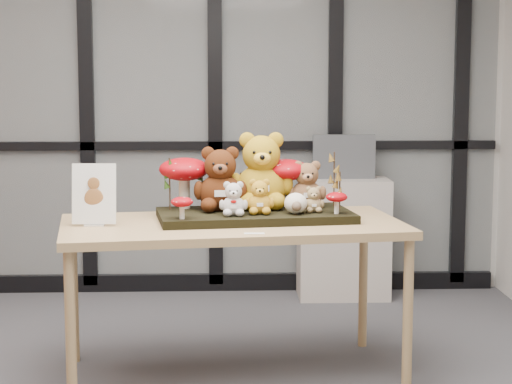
{
  "coord_description": "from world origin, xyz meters",
  "views": [
    {
      "loc": [
        0.49,
        -4.08,
        1.59
      ],
      "look_at": [
        0.67,
        0.55,
        0.97
      ],
      "focal_mm": 65.0,
      "sensor_mm": 36.0,
      "label": 1
    }
  ],
  "objects_px": {
    "bear_small_yellow": "(260,195)",
    "plush_cream_hedgehog": "(296,202)",
    "bear_pooh_yellow": "(261,166)",
    "display_table": "(232,235)",
    "diorama_tray": "(255,215)",
    "mushroom_front_left": "(182,207)",
    "monitor": "(344,157)",
    "bear_white_bow": "(233,197)",
    "mushroom_back_left": "(184,180)",
    "cabinet": "(343,238)",
    "bear_tan_back": "(307,182)",
    "mushroom_front_right": "(337,202)",
    "sign_holder": "(94,197)",
    "bear_beige_small": "(314,198)",
    "mushroom_back_right": "(286,180)",
    "bear_brown_medium": "(220,175)"
  },
  "relations": [
    {
      "from": "bear_small_yellow",
      "to": "plush_cream_hedgehog",
      "type": "xyz_separation_m",
      "value": [
        0.19,
        -0.0,
        -0.04
      ]
    },
    {
      "from": "bear_small_yellow",
      "to": "bear_pooh_yellow",
      "type": "bearing_deg",
      "value": 77.15
    },
    {
      "from": "display_table",
      "to": "diorama_tray",
      "type": "relative_size",
      "value": 1.84
    },
    {
      "from": "mushroom_front_left",
      "to": "monitor",
      "type": "height_order",
      "value": "monitor"
    },
    {
      "from": "bear_white_bow",
      "to": "mushroom_back_left",
      "type": "xyz_separation_m",
      "value": [
        -0.26,
        0.26,
        0.05
      ]
    },
    {
      "from": "display_table",
      "to": "bear_pooh_yellow",
      "type": "bearing_deg",
      "value": 45.83
    },
    {
      "from": "cabinet",
      "to": "monitor",
      "type": "height_order",
      "value": "monitor"
    },
    {
      "from": "bear_tan_back",
      "to": "mushroom_front_right",
      "type": "bearing_deg",
      "value": -67.17
    },
    {
      "from": "bear_pooh_yellow",
      "to": "sign_holder",
      "type": "height_order",
      "value": "bear_pooh_yellow"
    },
    {
      "from": "display_table",
      "to": "bear_beige_small",
      "type": "xyz_separation_m",
      "value": [
        0.42,
        0.05,
        0.18
      ]
    },
    {
      "from": "plush_cream_hedgehog",
      "to": "mushroom_back_right",
      "type": "height_order",
      "value": "mushroom_back_right"
    },
    {
      "from": "bear_white_bow",
      "to": "cabinet",
      "type": "bearing_deg",
      "value": 57.28
    },
    {
      "from": "bear_pooh_yellow",
      "to": "bear_white_bow",
      "type": "xyz_separation_m",
      "value": [
        -0.15,
        -0.26,
        -0.13
      ]
    },
    {
      "from": "mushroom_back_left",
      "to": "cabinet",
      "type": "bearing_deg",
      "value": 54.13
    },
    {
      "from": "bear_beige_small",
      "to": "mushroom_front_right",
      "type": "xyz_separation_m",
      "value": [
        0.11,
        -0.06,
        -0.01
      ]
    },
    {
      "from": "cabinet",
      "to": "plush_cream_hedgehog",
      "type": "bearing_deg",
      "value": -105.79
    },
    {
      "from": "bear_white_bow",
      "to": "mushroom_front_left",
      "type": "relative_size",
      "value": 1.57
    },
    {
      "from": "bear_small_yellow",
      "to": "mushroom_front_right",
      "type": "bearing_deg",
      "value": -10.19
    },
    {
      "from": "bear_pooh_yellow",
      "to": "monitor",
      "type": "xyz_separation_m",
      "value": [
        0.64,
        1.46,
        -0.09
      ]
    },
    {
      "from": "bear_small_yellow",
      "to": "mushroom_front_left",
      "type": "height_order",
      "value": "bear_small_yellow"
    },
    {
      "from": "bear_brown_medium",
      "to": "sign_holder",
      "type": "relative_size",
      "value": 1.18
    },
    {
      "from": "mushroom_back_left",
      "to": "mushroom_back_right",
      "type": "height_order",
      "value": "mushroom_back_left"
    },
    {
      "from": "mushroom_back_right",
      "to": "sign_holder",
      "type": "distance_m",
      "value": 1.04
    },
    {
      "from": "bear_small_yellow",
      "to": "mushroom_back_left",
      "type": "height_order",
      "value": "mushroom_back_left"
    },
    {
      "from": "diorama_tray",
      "to": "mushroom_front_left",
      "type": "distance_m",
      "value": 0.44
    },
    {
      "from": "mushroom_back_left",
      "to": "display_table",
      "type": "bearing_deg",
      "value": -39.93
    },
    {
      "from": "bear_white_bow",
      "to": "sign_holder",
      "type": "bearing_deg",
      "value": 174.32
    },
    {
      "from": "bear_tan_back",
      "to": "mushroom_front_left",
      "type": "xyz_separation_m",
      "value": [
        -0.65,
        -0.36,
        -0.08
      ]
    },
    {
      "from": "mushroom_back_left",
      "to": "monitor",
      "type": "distance_m",
      "value": 1.8
    },
    {
      "from": "diorama_tray",
      "to": "mushroom_back_left",
      "type": "distance_m",
      "value": 0.43
    },
    {
      "from": "plush_cream_hedgehog",
      "to": "mushroom_back_left",
      "type": "xyz_separation_m",
      "value": [
        -0.58,
        0.21,
        0.09
      ]
    },
    {
      "from": "bear_brown_medium",
      "to": "bear_small_yellow",
      "type": "xyz_separation_m",
      "value": [
        0.2,
        -0.13,
        -0.09
      ]
    },
    {
      "from": "bear_pooh_yellow",
      "to": "bear_small_yellow",
      "type": "bearing_deg",
      "value": -102.85
    },
    {
      "from": "plush_cream_hedgehog",
      "to": "mushroom_back_right",
      "type": "xyz_separation_m",
      "value": [
        -0.03,
        0.27,
        0.08
      ]
    },
    {
      "from": "mushroom_front_right",
      "to": "bear_small_yellow",
      "type": "bearing_deg",
      "value": 177.71
    },
    {
      "from": "monitor",
      "to": "bear_pooh_yellow",
      "type": "bearing_deg",
      "value": -113.55
    },
    {
      "from": "bear_white_bow",
      "to": "plush_cream_hedgehog",
      "type": "bearing_deg",
      "value": 0.07
    },
    {
      "from": "bear_pooh_yellow",
      "to": "mushroom_front_right",
      "type": "relative_size",
      "value": 3.58
    },
    {
      "from": "plush_cream_hedgehog",
      "to": "mushroom_back_left",
      "type": "height_order",
      "value": "mushroom_back_left"
    },
    {
      "from": "diorama_tray",
      "to": "plush_cream_hedgehog",
      "type": "height_order",
      "value": "plush_cream_hedgehog"
    },
    {
      "from": "mushroom_back_right",
      "to": "monitor",
      "type": "height_order",
      "value": "monitor"
    },
    {
      "from": "monitor",
      "to": "cabinet",
      "type": "bearing_deg",
      "value": -90.0
    },
    {
      "from": "mushroom_front_left",
      "to": "bear_beige_small",
      "type": "bearing_deg",
      "value": 16.24
    },
    {
      "from": "bear_small_yellow",
      "to": "bear_beige_small",
      "type": "bearing_deg",
      "value": 1.41
    },
    {
      "from": "display_table",
      "to": "mushroom_back_right",
      "type": "relative_size",
      "value": 6.55
    },
    {
      "from": "plush_cream_hedgehog",
      "to": "mushroom_back_right",
      "type": "bearing_deg",
      "value": 88.77
    },
    {
      "from": "diorama_tray",
      "to": "bear_small_yellow",
      "type": "relative_size",
      "value": 5.05
    },
    {
      "from": "bear_white_bow",
      "to": "display_table",
      "type": "bearing_deg",
      "value": 88.89
    },
    {
      "from": "bear_brown_medium",
      "to": "monitor",
      "type": "xyz_separation_m",
      "value": [
        0.85,
        1.55,
        -0.05
      ]
    },
    {
      "from": "bear_small_yellow",
      "to": "mushroom_front_right",
      "type": "height_order",
      "value": "bear_small_yellow"
    }
  ]
}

